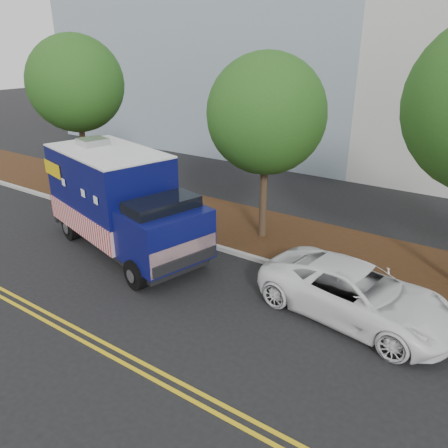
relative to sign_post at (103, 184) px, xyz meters
The scene contains 10 objects.
ground 5.51m from the sign_post, 19.48° to the right, with size 120.00×120.00×0.00m, color black.
curb 5.21m from the sign_post, ahead, with size 120.00×0.18×0.15m, color #9E9E99.
mulch_strip 5.47m from the sign_post, 18.61° to the left, with size 120.00×4.00×0.15m, color black.
centerline_near 8.13m from the sign_post, 50.92° to the right, with size 120.00×0.10×0.01m, color gold.
centerline_far 8.32m from the sign_post, 52.02° to the right, with size 120.00×0.10×0.01m, color gold.
tree_a 4.69m from the sign_post, 155.62° to the left, with size 4.17×4.17×7.21m.
tree_b 7.94m from the sign_post, 10.08° to the left, with size 4.03×4.03×6.58m.
sign_post is the anchor object (origin of this frame).
food_truck 3.95m from the sign_post, 32.36° to the right, with size 7.31×4.17×3.64m.
white_car 11.72m from the sign_post, ahead, with size 2.37×5.15×1.43m, color white.
Camera 1 is at (9.21, -9.99, 6.75)m, focal length 35.00 mm.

